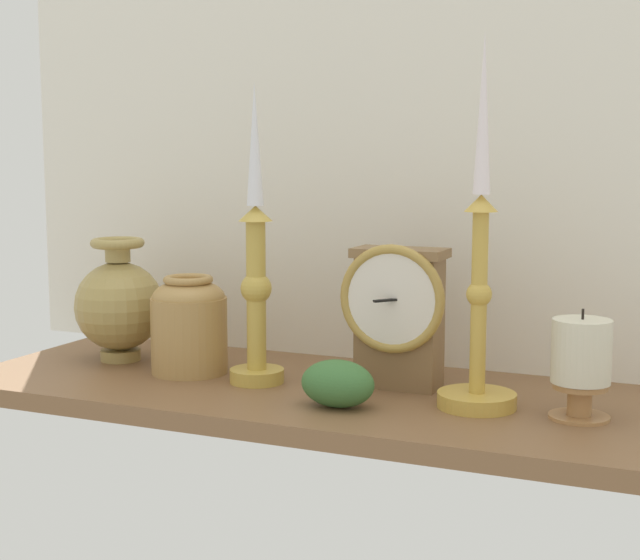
{
  "coord_description": "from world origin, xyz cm",
  "views": [
    {
      "loc": [
        45.56,
        -108.67,
        29.93
      ],
      "look_at": [
        -1.73,
        0.0,
        14.0
      ],
      "focal_mm": 52.34,
      "sensor_mm": 36.0,
      "label": 1
    }
  ],
  "objects_px": {
    "candlestick_tall_left": "(256,276)",
    "brass_vase_bulbous": "(119,304)",
    "mantel_clock": "(398,313)",
    "candlestick_tall_center": "(479,298)",
    "pillar_candle_front": "(581,362)",
    "brass_vase_jar": "(187,323)"
  },
  "relations": [
    {
      "from": "mantel_clock",
      "to": "candlestick_tall_center",
      "type": "xyz_separation_m",
      "value": [
        0.12,
        -0.05,
        0.03
      ]
    },
    {
      "from": "brass_vase_bulbous",
      "to": "pillar_candle_front",
      "type": "relative_size",
      "value": 1.42
    },
    {
      "from": "mantel_clock",
      "to": "brass_vase_bulbous",
      "type": "height_order",
      "value": "mantel_clock"
    },
    {
      "from": "candlestick_tall_left",
      "to": "brass_vase_jar",
      "type": "distance_m",
      "value": 0.13
    },
    {
      "from": "candlestick_tall_center",
      "to": "pillar_candle_front",
      "type": "distance_m",
      "value": 0.14
    },
    {
      "from": "brass_vase_jar",
      "to": "brass_vase_bulbous",
      "type": "bearing_deg",
      "value": 167.03
    },
    {
      "from": "brass_vase_bulbous",
      "to": "brass_vase_jar",
      "type": "height_order",
      "value": "brass_vase_bulbous"
    },
    {
      "from": "brass_vase_bulbous",
      "to": "candlestick_tall_left",
      "type": "bearing_deg",
      "value": -9.13
    },
    {
      "from": "candlestick_tall_center",
      "to": "pillar_candle_front",
      "type": "height_order",
      "value": "candlestick_tall_center"
    },
    {
      "from": "candlestick_tall_left",
      "to": "pillar_candle_front",
      "type": "relative_size",
      "value": 3.09
    },
    {
      "from": "brass_vase_bulbous",
      "to": "mantel_clock",
      "type": "bearing_deg",
      "value": 0.87
    },
    {
      "from": "mantel_clock",
      "to": "candlestick_tall_center",
      "type": "relative_size",
      "value": 0.43
    },
    {
      "from": "mantel_clock",
      "to": "pillar_candle_front",
      "type": "distance_m",
      "value": 0.25
    },
    {
      "from": "candlestick_tall_center",
      "to": "pillar_candle_front",
      "type": "xyz_separation_m",
      "value": [
        0.12,
        0.0,
        -0.07
      ]
    },
    {
      "from": "candlestick_tall_center",
      "to": "brass_vase_bulbous",
      "type": "bearing_deg",
      "value": 175.2
    },
    {
      "from": "mantel_clock",
      "to": "candlestick_tall_left",
      "type": "distance_m",
      "value": 0.19
    },
    {
      "from": "candlestick_tall_center",
      "to": "pillar_candle_front",
      "type": "bearing_deg",
      "value": 0.19
    },
    {
      "from": "mantel_clock",
      "to": "pillar_candle_front",
      "type": "relative_size",
      "value": 1.49
    },
    {
      "from": "candlestick_tall_left",
      "to": "candlestick_tall_center",
      "type": "relative_size",
      "value": 0.89
    },
    {
      "from": "candlestick_tall_left",
      "to": "candlestick_tall_center",
      "type": "bearing_deg",
      "value": -1.18
    },
    {
      "from": "candlestick_tall_left",
      "to": "brass_vase_bulbous",
      "type": "height_order",
      "value": "candlestick_tall_left"
    },
    {
      "from": "candlestick_tall_left",
      "to": "candlestick_tall_center",
      "type": "distance_m",
      "value": 0.3
    }
  ]
}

